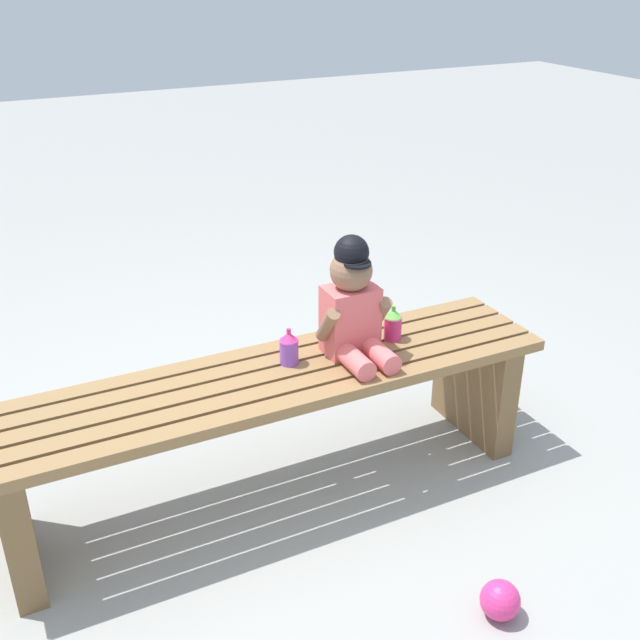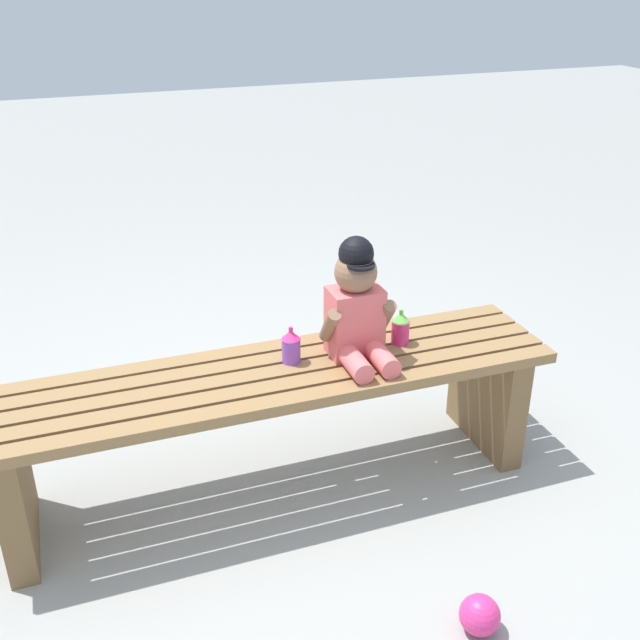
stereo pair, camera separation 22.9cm
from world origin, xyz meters
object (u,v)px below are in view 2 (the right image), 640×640
sippy_cup_right (401,327)px  sippy_cup_left (291,346)px  child_figure (357,306)px  park_bench (272,409)px  toy_ball (480,615)px

sippy_cup_right → sippy_cup_left: bearing=180.0°
child_figure → sippy_cup_left: 0.24m
child_figure → sippy_cup_left: bearing=171.6°
park_bench → child_figure: child_figure is taller
toy_ball → sippy_cup_right: bearing=81.4°
park_bench → sippy_cup_left: 0.22m
child_figure → toy_ball: (0.05, -0.77, -0.57)m
park_bench → sippy_cup_left: size_ratio=14.88×
sippy_cup_right → toy_ball: size_ratio=1.12×
child_figure → toy_ball: 0.96m
toy_ball → park_bench: bearing=114.0°
park_bench → toy_ball: bearing=-66.0°
park_bench → child_figure: size_ratio=4.56×
child_figure → sippy_cup_left: child_figure is taller
park_bench → child_figure: 0.43m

